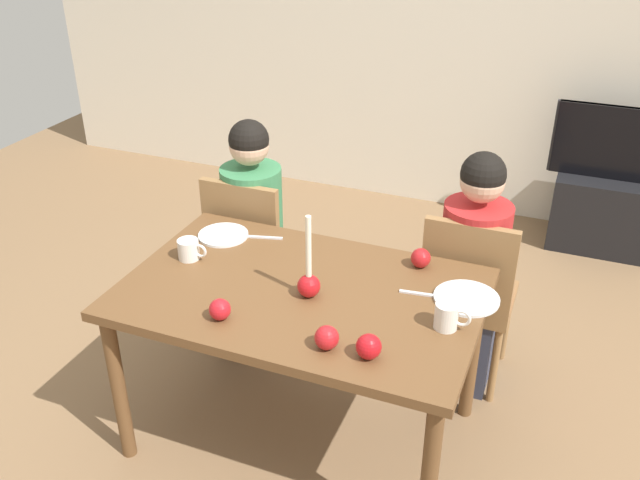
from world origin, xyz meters
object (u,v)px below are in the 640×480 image
object	(u,v)px
chair_left	(251,247)
apple_by_left_plate	(220,309)
tv	(619,144)
plate_left	(223,235)
mug_right	(447,316)
person_left_child	(254,234)
apple_far_edge	(327,338)
plate_right	(467,298)
chair_right	(468,291)
apple_by_right_mug	(421,258)
candle_centerpiece	(309,280)
apple_near_candle	(369,347)
tv_stand	(604,212)
mug_left	(189,249)
person_right_child	(471,277)
dining_table	(301,307)

from	to	relation	value
chair_left	apple_by_left_plate	bearing A→B (deg)	-69.11
tv	apple_by_left_plate	world-z (taller)	tv
plate_left	mug_right	world-z (taller)	mug_right
tv	plate_left	distance (m)	2.60
person_left_child	apple_far_edge	bearing A→B (deg)	-50.98
plate_left	plate_right	bearing A→B (deg)	-5.29
chair_right	apple_by_right_mug	distance (m)	0.42
candle_centerpiece	apple_far_edge	distance (m)	0.33
chair_right	tv	distance (m)	1.80
chair_right	apple_near_candle	size ratio (longest dim) A/B	10.18
chair_left	plate_right	size ratio (longest dim) A/B	3.58
tv_stand	person_left_child	bearing A→B (deg)	-135.19
mug_right	apple_near_candle	world-z (taller)	mug_right
tv_stand	apple_near_candle	xyz separation A→B (m)	(-0.75, -2.60, 0.55)
chair_right	mug_left	distance (m)	1.26
person_right_child	plate_right	world-z (taller)	person_right_child
candle_centerpiece	apple_far_edge	bearing A→B (deg)	-56.66
plate_left	mug_left	xyz separation A→B (m)	(-0.03, -0.23, 0.04)
person_right_child	mug_left	size ratio (longest dim) A/B	8.90
chair_left	plate_left	bearing A→B (deg)	-82.92
apple_by_left_plate	apple_far_edge	distance (m)	0.42
dining_table	tv	bearing A→B (deg)	63.79
person_right_child	plate_left	distance (m)	1.13
mug_right	apple_by_left_plate	distance (m)	0.82
dining_table	tv	size ratio (longest dim) A/B	1.77
apple_by_right_mug	chair_left	bearing A→B (deg)	164.21
tv	mug_left	distance (m)	2.80
tv_stand	apple_near_candle	world-z (taller)	apple_near_candle
chair_right	person_right_child	world-z (taller)	person_right_child
chair_left	mug_right	size ratio (longest dim) A/B	6.85
tv	mug_right	xyz separation A→B (m)	(-0.55, -2.34, 0.09)
candle_centerpiece	plate_right	size ratio (longest dim) A/B	1.37
tv_stand	mug_right	bearing A→B (deg)	-103.19
chair_right	person_right_child	bearing A→B (deg)	90.00
candle_centerpiece	tv	bearing A→B (deg)	65.00
apple_by_left_plate	apple_far_edge	xyz separation A→B (m)	(0.42, -0.02, 0.00)
chair_left	mug_left	xyz separation A→B (m)	(0.01, -0.56, 0.28)
chair_left	tv	xyz separation A→B (m)	(1.67, 1.69, 0.20)
chair_right	person_left_child	world-z (taller)	person_left_child
mug_right	apple_by_left_plate	bearing A→B (deg)	-162.04
dining_table	candle_centerpiece	bearing A→B (deg)	-32.37
person_right_child	apple_by_right_mug	xyz separation A→B (m)	(-0.17, -0.29, 0.22)
apple_near_candle	tv	bearing A→B (deg)	73.83
chair_left	person_left_child	distance (m)	0.07
candle_centerpiece	person_left_child	bearing A→B (deg)	131.15
chair_right	apple_far_edge	distance (m)	1.01
dining_table	person_right_child	world-z (taller)	person_right_child
apple_by_left_plate	tv_stand	bearing A→B (deg)	62.85
tv_stand	plate_right	world-z (taller)	plate_right
mug_right	apple_by_left_plate	xyz separation A→B (m)	(-0.78, -0.25, -0.01)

